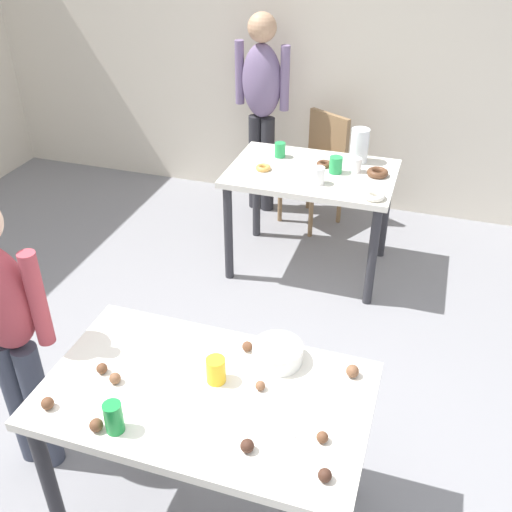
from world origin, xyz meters
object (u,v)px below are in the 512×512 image
Objects in this scene: dining_table_far at (311,186)px; mixing_bowl at (278,353)px; person_adult_far at (262,98)px; pitcher_far at (359,145)px; person_girl_near at (6,323)px; dining_table_near at (206,411)px; chair_far_table at (318,163)px; soda_can at (114,417)px.

dining_table_far is 1.86m from mixing_bowl.
person_adult_far is 6.89× the size of pitcher_far.
dining_table_near is at bearing -2.17° from person_girl_near.
dining_table_far is 2.21m from person_girl_near.
chair_far_table is 2.59m from mixing_bowl.
mixing_bowl is at bearing 49.46° from soda_can.
dining_table_near and dining_table_far have the same top height.
soda_can is 0.53× the size of pitcher_far.
chair_far_table reaches higher than mixing_bowl.
soda_can is at bearing -130.54° from mixing_bowl.
chair_far_table is 0.55× the size of person_adult_far.
pitcher_far is (0.18, 2.33, 0.22)m from dining_table_near.
person_girl_near reaches higher than dining_table_near.
dining_table_far is 0.69× the size of person_adult_far.
soda_can is at bearing -24.03° from person_girl_near.
person_girl_near is (-0.82, -2.04, 0.19)m from dining_table_far.
person_adult_far reaches higher than mixing_bowl.
dining_table_near is 2.08m from dining_table_far.
person_girl_near is 2.53m from pitcher_far.
person_adult_far reaches higher than dining_table_near.
soda_can is at bearing -130.74° from dining_table_near.
dining_table_near is 0.39m from soda_can.
person_girl_near reaches higher than mixing_bowl.
person_adult_far reaches higher than pitcher_far.
soda_can is at bearing -93.58° from dining_table_far.
dining_table_far is 0.74m from chair_far_table.
mixing_bowl reaches higher than dining_table_near.
mixing_bowl is 0.87× the size of pitcher_far.
dining_table_far is 1.26× the size of chair_far_table.
soda_can is (-0.44, -0.51, 0.02)m from mixing_bowl.
pitcher_far reaches higher than dining_table_far.
chair_far_table is 7.13× the size of soda_can.
mixing_bowl is at bearing -80.90° from dining_table_far.
person_adult_far is 12.95× the size of soda_can.
soda_can is at bearing -98.97° from pitcher_far.
mixing_bowl is (0.29, -1.83, 0.15)m from dining_table_far.
person_girl_near is 0.88× the size of person_adult_far.
dining_table_near is at bearing -94.45° from pitcher_far.
person_adult_far is (-0.67, 2.84, 0.31)m from dining_table_near.
mixing_bowl is at bearing -81.11° from chair_far_table.
person_adult_far reaches higher than person_girl_near.
person_adult_far is 2.74m from mixing_bowl.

